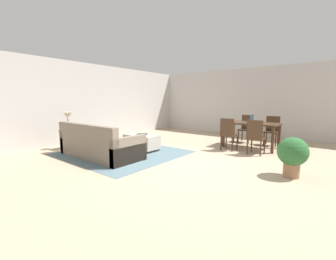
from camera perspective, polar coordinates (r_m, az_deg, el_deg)
The scene contains 16 objects.
ground_plane at distance 5.02m, azimuth 5.47°, elevation -8.76°, with size 10.80×10.80×0.00m, color tan.
wall_back at distance 9.41m, azimuth 22.59°, elevation 6.73°, with size 9.00×0.12×2.70m, color beige.
wall_left at distance 8.44m, azimuth -19.04°, elevation 6.84°, with size 0.12×11.00×2.70m, color beige.
area_rug at distance 6.13m, azimuth -11.68°, elevation -5.79°, with size 3.00×2.80×0.01m, color slate.
couch at distance 5.82m, azimuth -17.50°, elevation -3.86°, with size 2.29×0.98×0.86m.
ottoman_table at distance 6.35m, azimuth -6.86°, elevation -2.96°, with size 1.00×0.54×0.44m.
side_table at distance 7.01m, azimuth -24.43°, elevation -1.00°, with size 0.40×0.40×0.56m.
table_lamp at distance 6.96m, azimuth -24.68°, elevation 3.29°, with size 0.26×0.26×0.53m.
dining_table at distance 7.02m, azimuth 20.84°, elevation 1.01°, with size 1.53×0.89×0.76m.
dining_chair_near_left at distance 6.44m, azimuth 15.39°, elevation -0.60°, with size 0.41×0.41×0.92m.
dining_chair_near_right at distance 6.14m, azimuth 21.80°, elevation -1.27°, with size 0.40×0.40×0.92m.
dining_chair_far_left at distance 7.92m, azimuth 19.73°, elevation 0.75°, with size 0.41×0.41×0.92m.
dining_chair_far_right at distance 7.67m, azimuth 25.42°, elevation 0.24°, with size 0.42×0.42×0.92m.
vase_centerpiece at distance 6.95m, azimuth 20.97°, elevation 2.77°, with size 0.11×0.11×0.24m, color slate.
book_on_ottoman at distance 6.35m, azimuth -6.70°, elevation -1.07°, with size 0.26×0.20×0.03m, color #333338.
potted_plant at distance 4.67m, azimuth 29.65°, elevation -5.40°, with size 0.53×0.53×0.75m.
Camera 1 is at (2.62, -4.04, 1.43)m, focal length 23.44 mm.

